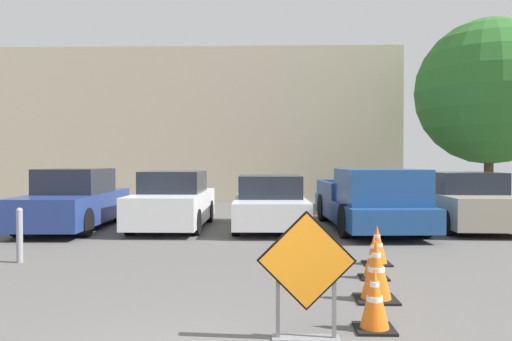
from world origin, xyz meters
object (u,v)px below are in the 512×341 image
Objects in this scene: traffic_cone_nearest at (375,300)px; traffic_cone_fourth at (377,246)px; road_closed_sign at (306,272)px; parked_car_second at (173,202)px; pickup_truck at (371,202)px; parked_car_fourth at (465,203)px; traffic_cone_third at (374,257)px; parked_car_third at (270,204)px; parked_car_nearest at (75,201)px; bollard_nearest at (20,234)px; traffic_cone_second at (376,270)px.

traffic_cone_nearest is 3.51m from traffic_cone_fourth.
parked_car_second reaches higher than road_closed_sign.
pickup_truck reaches higher than parked_car_fourth.
traffic_cone_fourth is at bearing 134.21° from parked_car_second.
traffic_cone_third is 0.12× the size of pickup_truck.
parked_car_second reaches higher than traffic_cone_third.
parked_car_second is (-3.76, 8.08, 0.38)m from traffic_cone_nearest.
traffic_cone_fourth is at bearing 55.82° from parked_car_fourth.
parked_car_fourth is (5.27, 0.14, 0.03)m from parked_car_third.
parked_car_nearest is at bearing 141.38° from traffic_cone_third.
parked_car_second is (-4.24, 5.70, 0.38)m from traffic_cone_third.
parked_car_second is 1.01× the size of parked_car_fourth.
traffic_cone_nearest is 1.00× the size of traffic_cone_third.
traffic_cone_third is at bearing 126.71° from parked_car_second.
traffic_cone_nearest is at bearing -101.55° from traffic_cone_third.
traffic_cone_fourth is at bearing 110.96° from parked_car_third.
pickup_truck is (0.77, 4.34, 0.41)m from traffic_cone_fourth.
parked_car_nearest is at bearing 129.06° from traffic_cone_nearest.
traffic_cone_third is 0.16× the size of parked_car_fourth.
parked_car_second is 7.90m from parked_car_fourth.
traffic_cone_third is 6.86m from parked_car_fourth.
parked_car_fourth is at bearing 25.98° from bollard_nearest.
traffic_cone_nearest is 0.16× the size of parked_car_third.
parked_car_fourth is at bearing -179.70° from parked_car_nearest.
road_closed_sign is 1.64× the size of traffic_cone_second.
pickup_truck is (1.04, 5.39, 0.41)m from traffic_cone_third.
pickup_truck is 2.64m from parked_car_fourth.
traffic_cone_nearest is at bearing 64.43° from parked_car_fourth.
road_closed_sign is at bearing -114.61° from traffic_cone_third.
pickup_truck is at bearing 74.24° from road_closed_sign.
traffic_cone_nearest is 9.17m from parked_car_fourth.
road_closed_sign is at bearing -37.69° from bollard_nearest.
traffic_cone_fourth is 0.69× the size of bollard_nearest.
parked_car_nearest is (-6.39, 7.87, 0.41)m from traffic_cone_nearest.
parked_car_second is at bearing 120.13° from traffic_cone_second.
parked_car_nearest reaches higher than bollard_nearest.
parked_car_nearest is (-5.63, 8.22, 0.04)m from road_closed_sign.
parked_car_fourth is at bearing 61.04° from traffic_cone_second.
parked_car_fourth reaches higher than traffic_cone_fourth.
bollard_nearest is at bearing 170.43° from traffic_cone_third.
parked_car_nearest is 5.27m from parked_car_third.
parked_car_fourth is (4.14, 8.17, 0.37)m from traffic_cone_nearest.
parked_car_third is (5.26, 0.16, -0.07)m from parked_car_nearest.
traffic_cone_nearest is 2.43m from traffic_cone_third.
traffic_cone_nearest is 0.12× the size of pickup_truck.
traffic_cone_fourth is (1.52, 3.77, -0.37)m from road_closed_sign.
pickup_truck is at bearing 79.06° from traffic_cone_third.
bollard_nearest is at bearing 68.29° from parked_car_second.
traffic_cone_second is 6.30m from bollard_nearest.
parked_car_second reaches higher than bollard_nearest.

